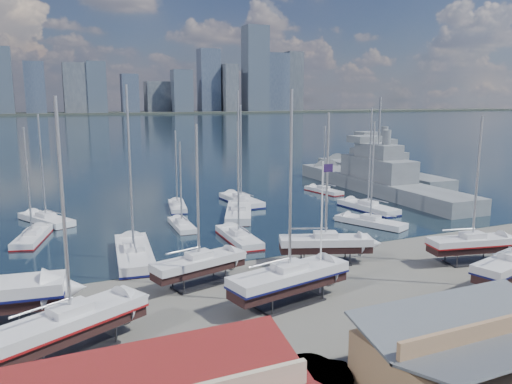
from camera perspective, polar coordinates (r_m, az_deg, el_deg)
name	(u,v)px	position (r m, az deg, el deg)	size (l,w,h in m)	color
ground	(325,291)	(43.06, 7.92, -11.14)	(1400.00, 1400.00, 0.00)	#605E59
water	(68,125)	(344.84, -20.70, 7.13)	(1400.00, 600.00, 0.40)	#1B313F
far_shore	(51,114)	(604.36, -22.34, 8.28)	(1400.00, 80.00, 2.20)	#2D332D
skyline	(41,78)	(598.17, -23.33, 11.84)	(639.14, 43.80, 107.69)	#475166
shed_grey	(483,355)	(31.07, 24.53, -16.56)	(12.60, 8.40, 4.17)	#8C6B4C
sailboat_cradle_1	(71,322)	(34.27, -20.36, -13.80)	(10.13, 6.85, 16.02)	#2D2D33
sailboat_cradle_2	(199,264)	(43.48, -6.52, -8.13)	(8.72, 4.45, 13.88)	#2D2D33
sailboat_cradle_3	(289,278)	(39.60, 3.84, -9.77)	(10.66, 4.90, 16.58)	#2D2D33
sailboat_cradle_4	(325,243)	(49.47, 7.94, -5.81)	(9.20, 5.56, 14.65)	#2D2D33
sailboat_cradle_5	(512,265)	(47.90, 27.18, -7.42)	(9.65, 4.80, 15.10)	#2D2D33
sailboat_cradle_6	(472,243)	(53.35, 23.46, -5.42)	(9.09, 4.19, 14.32)	#2D2D33
sailboat_moored_1	(33,238)	(62.49, -24.16, -4.82)	(4.79, 9.35, 13.47)	black
sailboat_moored_2	(46,221)	(70.56, -22.85, -3.04)	(6.84, 9.93, 14.72)	black
sailboat_moored_3	(134,256)	(52.13, -13.76, -7.11)	(4.80, 12.42, 18.09)	black
sailboat_moored_4	(182,226)	(63.21, -8.47, -3.81)	(2.47, 7.59, 11.32)	black
sailboat_moored_5	(177,207)	(74.28, -8.97, -1.70)	(3.75, 8.35, 12.06)	black
sailboat_moored_6	(239,238)	(56.94, -2.00, -5.32)	(3.03, 9.54, 14.11)	black
sailboat_moored_7	(239,214)	(68.75, -1.97, -2.55)	(7.79, 12.18, 17.89)	black
sailboat_moored_8	(241,201)	(77.43, -1.71, -1.08)	(3.64, 10.74, 15.81)	black
sailboat_moored_9	(370,223)	(65.41, 12.93, -3.49)	(6.00, 9.44, 13.85)	black
sailboat_moored_10	(368,209)	(74.14, 12.66, -1.85)	(4.10, 10.65, 15.52)	black
sailboat_moored_11	(324,191)	(86.97, 7.73, 0.11)	(3.43, 8.30, 12.04)	black
naval_ship_east	(377,182)	(89.72, 13.63, 1.10)	(8.49, 43.46, 17.89)	slate
naval_ship_west	(377,170)	(106.14, 13.65, 2.51)	(7.76, 39.14, 17.50)	slate
car_a	(274,368)	(30.17, 2.12, -19.48)	(1.69, 4.21, 1.43)	gray
car_b	(315,370)	(30.21, 6.77, -19.58)	(1.45, 4.15, 1.37)	gray
car_c	(401,345)	(33.83, 16.26, -16.44)	(2.33, 5.05, 1.40)	gray
car_d	(511,312)	(41.37, 27.15, -12.15)	(1.90, 4.68, 1.36)	gray
flagpole	(322,219)	(40.74, 7.60, -3.12)	(0.98, 0.12, 11.00)	white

